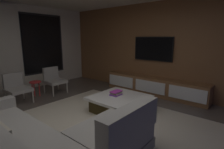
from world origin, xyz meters
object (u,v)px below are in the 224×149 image
object	(u,v)px
accent_chair_near_window	(54,79)
mounted_tv	(153,49)
coffee_table	(120,104)
media_console	(154,86)
side_stool	(35,84)
accent_chair_by_curtain	(16,87)
sectional_couch	(42,143)
book_stack_on_coffee_table	(116,93)

from	to	relation	value
accent_chair_near_window	mounted_tv	xyz separation A→B (m)	(1.97, -2.30, 0.92)
coffee_table	media_console	world-z (taller)	media_console
accent_chair_near_window	coffee_table	bearing A→B (deg)	-86.38
side_stool	mounted_tv	distance (m)	3.58
side_stool	media_console	bearing A→B (deg)	-46.62
coffee_table	accent_chair_by_curtain	bearing A→B (deg)	117.85
accent_chair_near_window	media_console	world-z (taller)	accent_chair_near_window
mounted_tv	media_console	bearing A→B (deg)	-132.42
sectional_couch	accent_chair_by_curtain	distance (m)	2.75
accent_chair_near_window	accent_chair_by_curtain	distance (m)	1.11
accent_chair_near_window	side_stool	world-z (taller)	accent_chair_near_window
coffee_table	media_console	size ratio (longest dim) A/B	0.37
sectional_couch	book_stack_on_coffee_table	world-z (taller)	sectional_couch
sectional_couch	media_console	size ratio (longest dim) A/B	0.81
sectional_couch	accent_chair_near_window	size ratio (longest dim) A/B	3.21
coffee_table	book_stack_on_coffee_table	distance (m)	0.26
sectional_couch	media_console	bearing A→B (deg)	2.85
accent_chair_by_curtain	side_stool	xyz separation A→B (m)	(0.53, 0.05, -0.06)
media_console	mounted_tv	distance (m)	1.13
sectional_couch	side_stool	bearing A→B (deg)	64.40
coffee_table	media_console	bearing A→B (deg)	-2.08
coffee_table	accent_chair_near_window	bearing A→B (deg)	93.62
book_stack_on_coffee_table	media_console	xyz separation A→B (m)	(1.60, -0.19, -0.15)
media_console	side_stool	bearing A→B (deg)	133.38
sectional_couch	mounted_tv	size ratio (longest dim) A/B	2.03
sectional_couch	media_console	world-z (taller)	sectional_couch
sectional_couch	accent_chair_by_curtain	bearing A→B (deg)	73.93
coffee_table	side_stool	world-z (taller)	side_stool
book_stack_on_coffee_table	coffee_table	bearing A→B (deg)	-102.57
coffee_table	mounted_tv	xyz separation A→B (m)	(1.81, 0.14, 1.16)
media_console	mounted_tv	size ratio (longest dim) A/B	2.52
accent_chair_by_curtain	media_console	size ratio (longest dim) A/B	0.25
coffee_table	book_stack_on_coffee_table	bearing A→B (deg)	77.43
accent_chair_by_curtain	mounted_tv	xyz separation A→B (m)	(3.08, -2.26, 0.92)
side_stool	media_console	world-z (taller)	media_console
coffee_table	book_stack_on_coffee_table	xyz separation A→B (m)	(0.03, 0.13, 0.22)
coffee_table	mounted_tv	size ratio (longest dim) A/B	0.94
side_stool	mounted_tv	size ratio (longest dim) A/B	0.37
sectional_couch	mounted_tv	world-z (taller)	mounted_tv
sectional_couch	coffee_table	size ratio (longest dim) A/B	2.16
accent_chair_by_curtain	side_stool	distance (m)	0.53
sectional_couch	mounted_tv	bearing A→B (deg)	5.65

